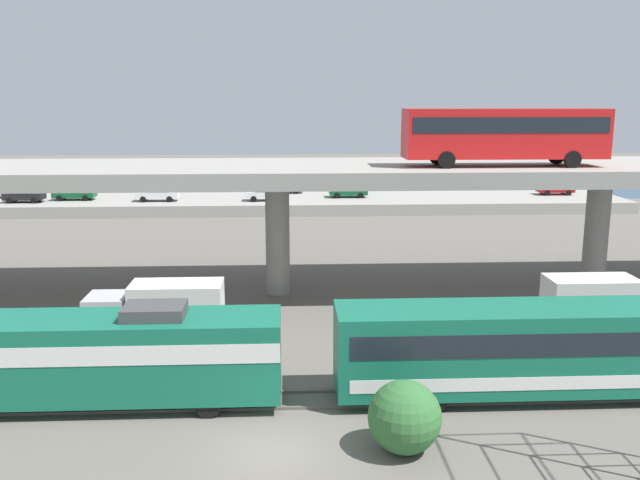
{
  "coord_description": "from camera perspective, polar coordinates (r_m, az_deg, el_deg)",
  "views": [
    {
      "loc": [
        0.59,
        -22.21,
        12.15
      ],
      "look_at": [
        2.39,
        14.35,
        4.58
      ],
      "focal_mm": 38.56,
      "sensor_mm": 36.0,
      "label": 1
    }
  ],
  "objects": [
    {
      "name": "pier_parking_lot",
      "position": [
        78.07,
        -3.22,
        3.16
      ],
      "size": [
        76.48,
        12.92,
        1.22
      ],
      "primitive_type": "cube",
      "color": "gray",
      "rests_on": "ground_plane"
    },
    {
      "name": "harbor_water",
      "position": [
        100.95,
        -3.13,
        4.75
      ],
      "size": [
        140.0,
        36.0,
        0.01
      ],
      "primitive_type": "cube",
      "color": "navy",
      "rests_on": "ground_plane"
    },
    {
      "name": "parked_car_1",
      "position": [
        76.47,
        -13.31,
        3.73
      ],
      "size": [
        4.52,
        1.84,
        1.5
      ],
      "rotation": [
        0.0,
        0.0,
        3.14
      ],
      "color": "silver",
      "rests_on": "pier_parking_lot"
    },
    {
      "name": "parked_car_2",
      "position": [
        81.01,
        -3.04,
        4.46
      ],
      "size": [
        4.62,
        1.92,
        1.5
      ],
      "color": "#B7B7BC",
      "rests_on": "pier_parking_lot"
    },
    {
      "name": "train_coach_lead",
      "position": [
        30.82,
        22.11,
        -8.11
      ],
      "size": [
        21.72,
        3.04,
        3.86
      ],
      "rotation": [
        0.0,
        0.0,
        3.14
      ],
      "color": "#14664C",
      "rests_on": "ground_plane"
    },
    {
      "name": "train_locomotive",
      "position": [
        29.32,
        -19.85,
        -8.91
      ],
      "size": [
        16.04,
        3.04,
        4.18
      ],
      "rotation": [
        0.0,
        0.0,
        3.14
      ],
      "color": "#14664C",
      "rests_on": "ground_plane"
    },
    {
      "name": "parked_car_4",
      "position": [
        84.06,
        18.97,
        4.1
      ],
      "size": [
        4.04,
        1.89,
        1.5
      ],
      "rotation": [
        0.0,
        0.0,
        3.14
      ],
      "color": "maroon",
      "rests_on": "pier_parking_lot"
    },
    {
      "name": "parked_car_5",
      "position": [
        84.86,
        -24.94,
        3.71
      ],
      "size": [
        4.57,
        1.89,
        1.5
      ],
      "rotation": [
        0.0,
        0.0,
        3.14
      ],
      "color": "#9E998C",
      "rests_on": "pier_parking_lot"
    },
    {
      "name": "ground_plane",
      "position": [
        25.33,
        -3.98,
        -17.02
      ],
      "size": [
        260.0,
        260.0,
        0.0
      ],
      "primitive_type": "plane",
      "color": "#605B54"
    },
    {
      "name": "transit_bus_on_overpass",
      "position": [
        42.72,
        15.1,
        8.68
      ],
      "size": [
        12.0,
        2.68,
        3.4
      ],
      "color": "red",
      "rests_on": "highway_overpass"
    },
    {
      "name": "parked_car_6",
      "position": [
        77.47,
        2.32,
        4.13
      ],
      "size": [
        4.26,
        1.99,
        1.5
      ],
      "color": "#0C4C26",
      "rests_on": "pier_parking_lot"
    },
    {
      "name": "rail_strip_near",
      "position": [
        28.17,
        -3.85,
        -13.77
      ],
      "size": [
        110.0,
        0.12,
        0.12
      ],
      "primitive_type": "cube",
      "color": "#59544C",
      "rests_on": "ground_plane"
    },
    {
      "name": "parked_car_0",
      "position": [
        79.99,
        -19.74,
        3.7
      ],
      "size": [
        4.46,
        1.95,
        1.5
      ],
      "color": "#0C4C26",
      "rests_on": "pier_parking_lot"
    },
    {
      "name": "parked_car_3",
      "position": [
        80.11,
        -23.37,
        3.43
      ],
      "size": [
        4.1,
        1.91,
        1.5
      ],
      "color": "black",
      "rests_on": "pier_parking_lot"
    },
    {
      "name": "rail_strip_far",
      "position": [
        29.58,
        -3.8,
        -12.47
      ],
      "size": [
        110.0,
        0.12,
        0.12
      ],
      "primitive_type": "cube",
      "color": "#59544C",
      "rests_on": "ground_plane"
    },
    {
      "name": "service_truck_west",
      "position": [
        35.88,
        -13.16,
        -5.68
      ],
      "size": [
        6.8,
        2.46,
        3.04
      ],
      "rotation": [
        0.0,
        0.0,
        3.14
      ],
      "color": "#B7B7BC",
      "rests_on": "ground_plane"
    },
    {
      "name": "highway_overpass",
      "position": [
        42.49,
        -3.6,
        5.16
      ],
      "size": [
        96.0,
        10.17,
        8.15
      ],
      "color": "gray",
      "rests_on": "ground_plane"
    },
    {
      "name": "shrub_right",
      "position": [
        24.81,
        7.03,
        -14.37
      ],
      "size": [
        2.59,
        2.59,
        2.59
      ],
      "primitive_type": "sphere",
      "color": "#316733",
      "rests_on": "ground_plane"
    },
    {
      "name": "parked_car_7",
      "position": [
        74.96,
        -4.57,
        3.85
      ],
      "size": [
        4.1,
        1.9,
        1.5
      ],
      "color": "silver",
      "rests_on": "pier_parking_lot"
    },
    {
      "name": "service_truck_east",
      "position": [
        39.03,
        22.69,
        -4.88
      ],
      "size": [
        6.8,
        2.46,
        3.04
      ],
      "color": "navy",
      "rests_on": "ground_plane"
    }
  ]
}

